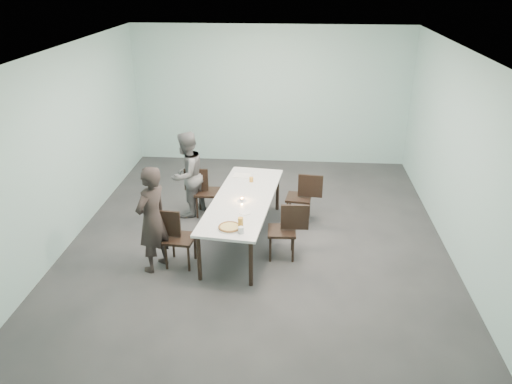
# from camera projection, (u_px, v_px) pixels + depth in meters

# --- Properties ---
(ground) EXTENTS (7.00, 7.00, 0.00)m
(ground) POSITION_uv_depth(u_px,v_px,m) (258.00, 234.00, 8.31)
(ground) COLOR #333335
(ground) RESTS_ON ground
(room_shell) EXTENTS (6.02, 7.02, 3.01)m
(room_shell) POSITION_uv_depth(u_px,v_px,m) (259.00, 116.00, 7.48)
(room_shell) COLOR #AAD6D2
(room_shell) RESTS_ON ground
(table) EXTENTS (1.18, 2.68, 0.75)m
(table) POSITION_uv_depth(u_px,v_px,m) (243.00, 202.00, 7.86)
(table) COLOR white
(table) RESTS_ON ground
(chair_near_left) EXTENTS (0.63, 0.45, 0.87)m
(chair_near_left) POSITION_uv_depth(u_px,v_px,m) (174.00, 234.00, 7.30)
(chair_near_left) COLOR black
(chair_near_left) RESTS_ON ground
(chair_far_left) EXTENTS (0.62, 0.43, 0.87)m
(chair_far_left) POSITION_uv_depth(u_px,v_px,m) (203.00, 188.00, 8.80)
(chair_far_left) COLOR black
(chair_far_left) RESTS_ON ground
(chair_near_right) EXTENTS (0.62, 0.44, 0.87)m
(chair_near_right) POSITION_uv_depth(u_px,v_px,m) (287.00, 227.00, 7.49)
(chair_near_right) COLOR black
(chair_near_right) RESTS_ON ground
(chair_far_right) EXTENTS (0.63, 0.47, 0.87)m
(chair_far_right) POSITION_uv_depth(u_px,v_px,m) (304.00, 194.00, 8.57)
(chair_far_right) COLOR black
(chair_far_right) RESTS_ON ground
(diner_near) EXTENTS (0.60, 0.69, 1.60)m
(diner_near) POSITION_uv_depth(u_px,v_px,m) (152.00, 219.00, 7.07)
(diner_near) COLOR black
(diner_near) RESTS_ON ground
(diner_far) EXTENTS (0.84, 0.92, 1.53)m
(diner_far) POSITION_uv_depth(u_px,v_px,m) (187.00, 175.00, 8.68)
(diner_far) COLOR slate
(diner_far) RESTS_ON ground
(pizza) EXTENTS (0.34, 0.34, 0.04)m
(pizza) POSITION_uv_depth(u_px,v_px,m) (230.00, 227.00, 6.93)
(pizza) COLOR white
(pizza) RESTS_ON table
(side_plate) EXTENTS (0.18, 0.18, 0.01)m
(side_plate) POSITION_uv_depth(u_px,v_px,m) (245.00, 212.00, 7.38)
(side_plate) COLOR white
(side_plate) RESTS_ON table
(beer_glass) EXTENTS (0.08, 0.08, 0.15)m
(beer_glass) POSITION_uv_depth(u_px,v_px,m) (241.00, 223.00, 6.93)
(beer_glass) COLOR gold
(beer_glass) RESTS_ON table
(water_tumbler) EXTENTS (0.08, 0.08, 0.09)m
(water_tumbler) POSITION_uv_depth(u_px,v_px,m) (241.00, 230.00, 6.80)
(water_tumbler) COLOR silver
(water_tumbler) RESTS_ON table
(tealight) EXTENTS (0.06, 0.06, 0.05)m
(tealight) POSITION_uv_depth(u_px,v_px,m) (242.00, 200.00, 7.74)
(tealight) COLOR silver
(tealight) RESTS_ON table
(amber_tumbler) EXTENTS (0.07, 0.07, 0.08)m
(amber_tumbler) POSITION_uv_depth(u_px,v_px,m) (251.00, 180.00, 8.43)
(amber_tumbler) COLOR gold
(amber_tumbler) RESTS_ON table
(menu) EXTENTS (0.32, 0.25, 0.01)m
(menu) POSITION_uv_depth(u_px,v_px,m) (242.00, 175.00, 8.69)
(menu) COLOR silver
(menu) RESTS_ON table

